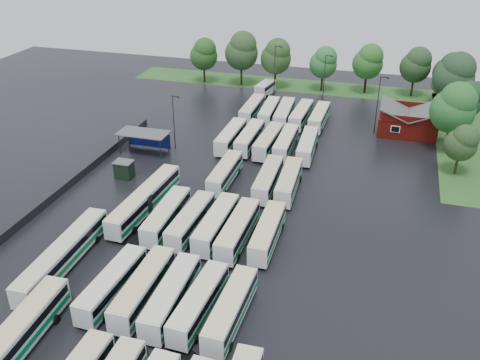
# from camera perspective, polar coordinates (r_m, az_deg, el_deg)

# --- Properties ---
(ground) EXTENTS (160.00, 160.00, 0.00)m
(ground) POSITION_cam_1_polar(r_m,az_deg,el_deg) (65.94, -4.65, -6.32)
(ground) COLOR black
(ground) RESTS_ON ground
(brick_building) EXTENTS (10.07, 8.60, 5.39)m
(brick_building) POSITION_cam_1_polar(r_m,az_deg,el_deg) (99.94, 17.44, 5.83)
(brick_building) COLOR maroon
(brick_building) RESTS_ON ground
(wash_shed) EXTENTS (8.20, 4.20, 3.58)m
(wash_shed) POSITION_cam_1_polar(r_m,az_deg,el_deg) (88.71, -10.15, 4.76)
(wash_shed) COLOR #2D2D30
(wash_shed) RESTS_ON ground
(utility_hut) EXTENTS (2.70, 2.20, 2.62)m
(utility_hut) POSITION_cam_1_polar(r_m,az_deg,el_deg) (81.39, -12.26, 1.12)
(utility_hut) COLOR black
(utility_hut) RESTS_ON ground
(grass_strip_north) EXTENTS (80.00, 10.00, 0.01)m
(grass_strip_north) POSITION_cam_1_polar(r_m,az_deg,el_deg) (122.75, 7.10, 9.89)
(grass_strip_north) COLOR #2B5C20
(grass_strip_north) RESTS_ON ground
(grass_strip_east) EXTENTS (10.00, 50.00, 0.01)m
(grass_strip_east) POSITION_cam_1_polar(r_m,az_deg,el_deg) (101.47, 22.91, 4.08)
(grass_strip_east) COLOR #2B5C20
(grass_strip_east) RESTS_ON ground
(west_fence) EXTENTS (0.10, 50.00, 1.20)m
(west_fence) POSITION_cam_1_polar(r_m,az_deg,el_deg) (81.18, -17.45, -0.21)
(west_fence) COLOR #2D2D30
(west_fence) RESTS_ON ground
(bus_r1c0) EXTENTS (2.77, 11.02, 3.04)m
(bus_r1c0) POSITION_cam_1_polar(r_m,az_deg,el_deg) (57.54, -13.49, -10.75)
(bus_r1c0) COLOR white
(bus_r1c0) RESTS_ON ground
(bus_r1c1) EXTENTS (2.57, 11.45, 3.18)m
(bus_r1c1) POSITION_cam_1_polar(r_m,az_deg,el_deg) (56.28, -10.26, -11.26)
(bus_r1c1) COLOR white
(bus_r1c1) RESTS_ON ground
(bus_r1c2) EXTENTS (2.66, 11.31, 3.13)m
(bus_r1c2) POSITION_cam_1_polar(r_m,az_deg,el_deg) (54.92, -7.34, -12.17)
(bus_r1c2) COLOR white
(bus_r1c2) RESTS_ON ground
(bus_r1c3) EXTENTS (2.79, 10.87, 3.00)m
(bus_r1c3) POSITION_cam_1_polar(r_m,az_deg,el_deg) (53.99, -4.39, -12.91)
(bus_r1c3) COLOR white
(bus_r1c3) RESTS_ON ground
(bus_r1c4) EXTENTS (2.52, 10.93, 3.03)m
(bus_r1c4) POSITION_cam_1_polar(r_m,az_deg,el_deg) (53.10, -0.99, -13.61)
(bus_r1c4) COLOR white
(bus_r1c4) RESTS_ON ground
(bus_r2c0) EXTENTS (2.63, 11.32, 3.14)m
(bus_r2c0) POSITION_cam_1_polar(r_m,az_deg,el_deg) (67.67, -7.85, -3.81)
(bus_r2c0) COLOR white
(bus_r2c0) RESTS_ON ground
(bus_r2c1) EXTENTS (2.66, 11.04, 3.06)m
(bus_r2c1) POSITION_cam_1_polar(r_m,az_deg,el_deg) (66.51, -5.28, -4.30)
(bus_r2c1) COLOR white
(bus_r2c1) RESTS_ON ground
(bus_r2c2) EXTENTS (2.54, 11.34, 3.15)m
(bus_r2c2) POSITION_cam_1_polar(r_m,az_deg,el_deg) (65.53, -2.55, -4.68)
(bus_r2c2) COLOR white
(bus_r2c2) RESTS_ON ground
(bus_r2c3) EXTENTS (2.54, 11.40, 3.17)m
(bus_r2c3) POSITION_cam_1_polar(r_m,az_deg,el_deg) (64.30, -0.23, -5.33)
(bus_r2c3) COLOR white
(bus_r2c3) RESTS_ON ground
(bus_r2c4) EXTENTS (2.55, 11.02, 3.06)m
(bus_r2c4) POSITION_cam_1_polar(r_m,az_deg,el_deg) (64.05, 2.97, -5.58)
(bus_r2c4) COLOR white
(bus_r2c4) RESTS_ON ground
(bus_r3c1) EXTENTS (2.37, 10.88, 3.03)m
(bus_r3c1) POSITION_cam_1_polar(r_m,az_deg,el_deg) (77.72, -1.62, 0.75)
(bus_r3c1) COLOR white
(bus_r3c1) RESTS_ON ground
(bus_r3c3) EXTENTS (2.70, 11.21, 3.10)m
(bus_r3c3) POSITION_cam_1_polar(r_m,az_deg,el_deg) (75.95, 3.01, 0.09)
(bus_r3c3) COLOR white
(bus_r3c3) RESTS_ON ground
(bus_r3c4) EXTENTS (2.82, 11.19, 3.09)m
(bus_r3c4) POSITION_cam_1_polar(r_m,az_deg,el_deg) (75.55, 5.22, -0.15)
(bus_r3c4) COLOR white
(bus_r3c4) RESTS_ON ground
(bus_r4c0) EXTENTS (2.41, 11.27, 3.14)m
(bus_r4c0) POSITION_cam_1_polar(r_m,az_deg,el_deg) (89.97, -0.98, 4.66)
(bus_r4c0) COLOR white
(bus_r4c0) RESTS_ON ground
(bus_r4c1) EXTENTS (2.41, 11.16, 3.10)m
(bus_r4c1) POSITION_cam_1_polar(r_m,az_deg,el_deg) (89.55, 1.04, 4.53)
(bus_r4c1) COLOR white
(bus_r4c1) RESTS_ON ground
(bus_r4c2) EXTENTS (2.74, 11.25, 3.11)m
(bus_r4c2) POSITION_cam_1_polar(r_m,az_deg,el_deg) (88.33, 3.06, 4.16)
(bus_r4c2) COLOR white
(bus_r4c2) RESTS_ON ground
(bus_r4c3) EXTENTS (2.49, 10.99, 3.05)m
(bus_r4c3) POSITION_cam_1_polar(r_m,az_deg,el_deg) (87.99, 4.91, 3.98)
(bus_r4c3) COLOR white
(bus_r4c3) RESTS_ON ground
(bus_r4c4) EXTENTS (2.86, 11.06, 3.05)m
(bus_r4c4) POSITION_cam_1_polar(r_m,az_deg,el_deg) (87.30, 7.20, 3.66)
(bus_r4c4) COLOR white
(bus_r4c4) RESTS_ON ground
(bus_r5c0) EXTENTS (2.44, 11.09, 3.08)m
(bus_r5c0) POSITION_cam_1_polar(r_m,az_deg,el_deg) (102.64, 1.29, 7.57)
(bus_r5c0) COLOR white
(bus_r5c0) RESTS_ON ground
(bus_r5c1) EXTENTS (2.84, 11.03, 3.04)m
(bus_r5c1) POSITION_cam_1_polar(r_m,az_deg,el_deg) (101.48, 3.12, 7.29)
(bus_r5c1) COLOR white
(bus_r5c1) RESTS_ON ground
(bus_r5c2) EXTENTS (2.98, 11.49, 3.17)m
(bus_r5c2) POSITION_cam_1_polar(r_m,az_deg,el_deg) (100.64, 4.74, 7.10)
(bus_r5c2) COLOR white
(bus_r5c2) RESTS_ON ground
(bus_r5c3) EXTENTS (2.72, 11.11, 3.07)m
(bus_r5c3) POSITION_cam_1_polar(r_m,az_deg,el_deg) (100.37, 6.54, 6.92)
(bus_r5c3) COLOR white
(bus_r5c3) RESTS_ON ground
(bus_r5c4) EXTENTS (2.52, 10.98, 3.05)m
(bus_r5c4) POSITION_cam_1_polar(r_m,az_deg,el_deg) (99.69, 8.44, 6.65)
(bus_r5c4) COLOR white
(bus_r5c4) RESTS_ON ground
(artic_bus_west_a) EXTENTS (3.16, 17.09, 3.15)m
(artic_bus_west_a) POSITION_cam_1_polar(r_m,az_deg,el_deg) (53.42, -23.51, -16.02)
(artic_bus_west_a) COLOR white
(artic_bus_west_a) RESTS_ON ground
(artic_bus_west_b) EXTENTS (3.10, 16.80, 3.10)m
(artic_bus_west_b) POSITION_cam_1_polar(r_m,az_deg,el_deg) (71.77, -10.11, -2.06)
(artic_bus_west_b) COLOR white
(artic_bus_west_b) RESTS_ON ground
(artic_bus_west_c) EXTENTS (2.73, 16.49, 3.05)m
(artic_bus_west_c) POSITION_cam_1_polar(r_m,az_deg,el_deg) (63.34, -18.33, -7.54)
(artic_bus_west_c) COLOR white
(artic_bus_west_c) RESTS_ON ground
(minibus) EXTENTS (3.25, 6.57, 2.75)m
(minibus) POSITION_cam_1_polar(r_m,az_deg,el_deg) (115.52, 2.69, 9.74)
(minibus) COLOR white
(minibus) RESTS_ON ground
(tree_north_0) EXTENTS (6.18, 6.18, 10.24)m
(tree_north_0) POSITION_cam_1_polar(r_m,az_deg,el_deg) (123.23, -3.84, 13.29)
(tree_north_0) COLOR black
(tree_north_0) RESTS_ON ground
(tree_north_1) EXTENTS (7.33, 7.33, 12.14)m
(tree_north_1) POSITION_cam_1_polar(r_m,az_deg,el_deg) (120.75, 0.21, 13.65)
(tree_north_1) COLOR black
(tree_north_1) RESTS_ON ground
(tree_north_2) EXTENTS (6.68, 6.68, 11.06)m
(tree_north_2) POSITION_cam_1_polar(r_m,az_deg,el_deg) (119.11, 3.91, 13.05)
(tree_north_2) COLOR #2D2215
(tree_north_2) RESTS_ON ground
(tree_north_3) EXTENTS (5.95, 5.95, 9.85)m
(tree_north_3) POSITION_cam_1_polar(r_m,az_deg,el_deg) (118.50, 8.95, 12.32)
(tree_north_3) COLOR black
(tree_north_3) RESTS_ON ground
(tree_north_4) EXTENTS (6.46, 6.46, 10.70)m
(tree_north_4) POSITION_cam_1_polar(r_m,az_deg,el_deg) (118.72, 13.56, 12.21)
(tree_north_4) COLOR black
(tree_north_4) RESTS_ON ground
(tree_north_5) EXTENTS (6.39, 6.39, 10.59)m
(tree_north_5) POSITION_cam_1_polar(r_m,az_deg,el_deg) (119.14, 18.31, 11.61)
(tree_north_5) COLOR #322318
(tree_north_5) RESTS_ON ground
(tree_north_6) EXTENTS (6.34, 6.34, 10.50)m
(tree_north_6) POSITION_cam_1_polar(r_m,az_deg,el_deg) (117.05, 21.51, 10.80)
(tree_north_6) COLOR #32221B
(tree_north_6) RESTS_ON ground
(tree_east_0) EXTENTS (4.86, 4.85, 8.04)m
(tree_east_0) POSITION_cam_1_polar(r_m,az_deg,el_deg) (85.53, 22.63, 3.71)
(tree_east_0) COLOR #37281E
(tree_east_0) RESTS_ON ground
(tree_east_1) EXTENTS (7.18, 7.18, 11.89)m
(tree_east_1) POSITION_cam_1_polar(r_m,az_deg,el_deg) (92.46, 21.91, 7.21)
(tree_east_1) COLOR black
(tree_east_1) RESTS_ON ground
(tree_east_2) EXTENTS (5.79, 5.79, 9.59)m
(tree_east_2) POSITION_cam_1_polar(r_m,az_deg,el_deg) (101.94, 23.02, 7.90)
(tree_east_2) COLOR #3C2716
(tree_east_2) RESTS_ON ground
(tree_east_3) EXTENTS (7.60, 7.60, 12.59)m
(tree_east_3) POSITION_cam_1_polar(r_m,az_deg,el_deg) (108.85, 21.98, 10.31)
(tree_east_3) COLOR black
(tree_east_3) RESTS_ON ground
(tree_east_4) EXTENTS (4.83, 4.83, 8.00)m
(tree_east_4) POSITION_cam_1_polar(r_m,az_deg,el_deg) (115.40, 20.98, 9.83)
(tree_east_4) COLOR #3C2215
(tree_east_4) RESTS_ON ground
(lamp_post_ne) EXTENTS (1.60, 0.31, 10.38)m
(lamp_post_ne) POSITION_cam_1_polar(r_m,az_deg,el_deg) (96.93, 14.57, 8.19)
(lamp_post_ne) COLOR #2D2D30
(lamp_post_ne) RESTS_ON ground
(lamp_post_nw) EXTENTS (1.42, 0.28, 9.23)m
(lamp_post_nw) POSITION_cam_1_polar(r_m,az_deg,el_deg) (88.39, -7.03, 6.56)
(lamp_post_nw) COLOR #2D2D30
(lamp_post_nw) RESTS_ON ground
(lamp_post_back_w) EXTENTS (1.69, 0.33, 10.96)m
(lamp_post_back_w) POSITION_cam_1_polar(r_m,az_deg,el_deg) (112.93, 3.79, 11.86)
(lamp_post_back_w) COLOR #2D2D30
(lamp_post_back_w) RESTS_ON ground
(lamp_post_back_e) EXTENTS (1.53, 0.30, 9.95)m
(lamp_post_back_e) POSITION_cam_1_polar(r_m,az_deg,el_deg) (110.70, 9.06, 10.95)
(lamp_post_back_e) COLOR #2D2D30
(lamp_post_back_e) RESTS_ON ground
(puddle_2) EXTENTS (6.29, 6.29, 0.01)m
(puddle_2) POSITION_cam_1_polar(r_m,az_deg,el_deg) (68.41, -11.17, -5.44)
(puddle_2) COLOR black
(puddle_2) RESTS_ON ground
(puddle_3) EXTENTS (3.17, 3.17, 0.01)m
(puddle_3) POSITION_cam_1_polar(r_m,az_deg,el_deg) (61.61, -1.82, -8.95)
(puddle_3) COLOR black
(puddle_3) RESTS_ON ground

